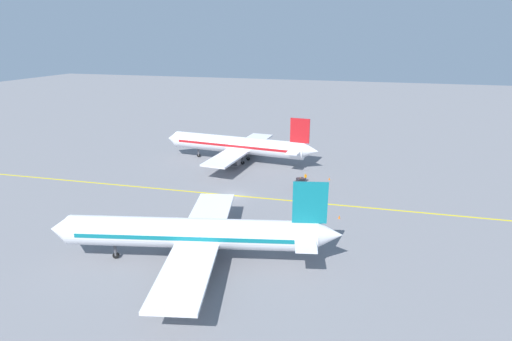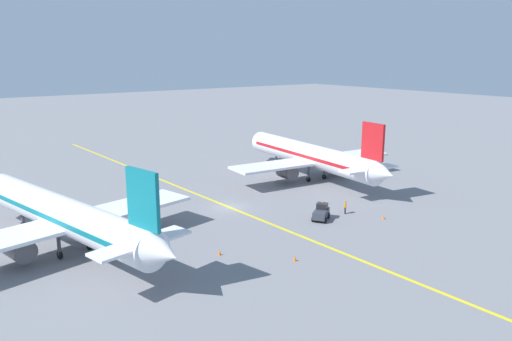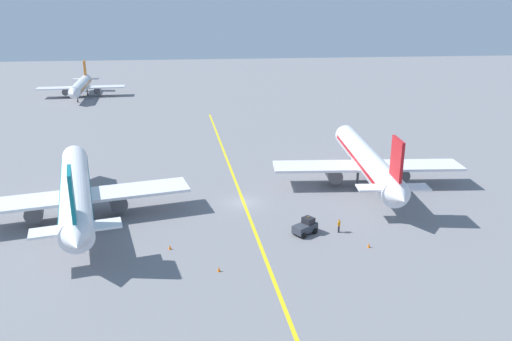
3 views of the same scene
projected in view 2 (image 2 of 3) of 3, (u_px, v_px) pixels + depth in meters
The scene contains 9 objects.
ground_plane at pixel (229, 207), 65.47m from camera, with size 400.00×400.00×0.00m, color slate.
apron_yellow_centreline at pixel (229, 207), 65.46m from camera, with size 0.40×120.00×0.01m, color yellow.
airplane_at_gate at pixel (64, 216), 50.32m from camera, with size 28.47×35.28×10.60m.
airplane_adjacent_stand at pixel (311, 156), 79.76m from camera, with size 28.35×35.55×10.60m.
baggage_tug_dark at pixel (321, 213), 60.39m from camera, with size 3.32×2.94×2.11m.
ground_crew_worker at pixel (345, 207), 62.64m from camera, with size 0.39×0.49×1.68m.
traffic_cone_near_nose at pixel (220, 253), 49.83m from camera, with size 0.32×0.32×0.55m, color orange.
traffic_cone_mid_apron at pixel (384, 217), 60.71m from camera, with size 0.32×0.32×0.55m, color orange.
traffic_cone_by_wingtip at pixel (295, 258), 48.40m from camera, with size 0.32×0.32×0.55m, color orange.
Camera 2 is at (-34.19, -52.60, 19.63)m, focal length 35.00 mm.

